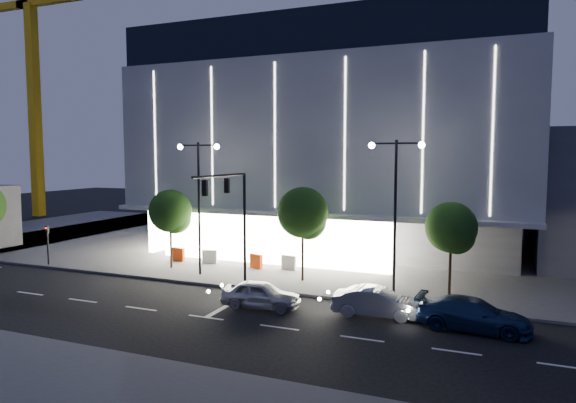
# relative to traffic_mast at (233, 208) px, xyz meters

# --- Properties ---
(ground) EXTENTS (160.00, 160.00, 0.00)m
(ground) POSITION_rel_traffic_mast_xyz_m (-1.00, -3.34, -5.03)
(ground) COLOR black
(ground) RESTS_ON ground
(sidewalk_museum) EXTENTS (70.00, 40.00, 0.15)m
(sidewalk_museum) POSITION_rel_traffic_mast_xyz_m (4.00, 20.66, -4.95)
(sidewalk_museum) COLOR #474747
(sidewalk_museum) RESTS_ON ground
(museum) EXTENTS (30.00, 25.80, 18.00)m
(museum) POSITION_rel_traffic_mast_xyz_m (1.98, 18.97, 4.25)
(museum) COLOR #4C4C51
(museum) RESTS_ON ground
(traffic_mast) EXTENTS (0.33, 5.89, 7.07)m
(traffic_mast) POSITION_rel_traffic_mast_xyz_m (0.00, 0.00, 0.00)
(traffic_mast) COLOR black
(traffic_mast) RESTS_ON ground
(street_lamp_west) EXTENTS (3.16, 0.36, 9.00)m
(street_lamp_west) POSITION_rel_traffic_mast_xyz_m (-4.00, 2.66, 0.93)
(street_lamp_west) COLOR black
(street_lamp_west) RESTS_ON ground
(street_lamp_east) EXTENTS (3.16, 0.36, 9.00)m
(street_lamp_east) POSITION_rel_traffic_mast_xyz_m (9.00, 2.66, 0.93)
(street_lamp_east) COLOR black
(street_lamp_east) RESTS_ON ground
(ped_signal_far) EXTENTS (0.22, 0.24, 3.00)m
(ped_signal_far) POSITION_rel_traffic_mast_xyz_m (-16.00, 1.16, -3.14)
(ped_signal_far) COLOR black
(ped_signal_far) RESTS_ON ground
(tower_crane) EXTENTS (32.00, 2.00, 28.50)m
(tower_crane) POSITION_rel_traffic_mast_xyz_m (-41.92, 24.66, 15.48)
(tower_crane) COLOR gold
(tower_crane) RESTS_ON ground
(tree_left) EXTENTS (3.02, 3.02, 5.72)m
(tree_left) POSITION_rel_traffic_mast_xyz_m (-6.97, 3.68, -0.99)
(tree_left) COLOR black
(tree_left) RESTS_ON ground
(tree_mid) EXTENTS (3.25, 3.25, 6.15)m
(tree_mid) POSITION_rel_traffic_mast_xyz_m (3.03, 3.68, -0.69)
(tree_mid) COLOR black
(tree_mid) RESTS_ON ground
(tree_right) EXTENTS (2.91, 2.91, 5.51)m
(tree_right) POSITION_rel_traffic_mast_xyz_m (12.03, 3.68, -1.14)
(tree_right) COLOR black
(tree_right) RESTS_ON ground
(car_lead) EXTENTS (4.39, 2.05, 1.45)m
(car_lead) POSITION_rel_traffic_mast_xyz_m (2.86, -2.30, -4.30)
(car_lead) COLOR #AAACB2
(car_lead) RESTS_ON ground
(car_second) EXTENTS (4.54, 1.82, 1.47)m
(car_second) POSITION_rel_traffic_mast_xyz_m (8.92, -1.44, -4.29)
(car_second) COLOR #ADAFB5
(car_second) RESTS_ON ground
(car_third) EXTENTS (5.30, 2.48, 1.50)m
(car_third) POSITION_rel_traffic_mast_xyz_m (13.50, -1.77, -4.28)
(car_third) COLOR #14284E
(car_third) RESTS_ON ground
(barrier_a) EXTENTS (1.13, 0.43, 1.00)m
(barrier_a) POSITION_rel_traffic_mast_xyz_m (-7.90, 5.86, -4.38)
(barrier_a) COLOR red
(barrier_a) RESTS_ON sidewalk_museum
(barrier_b) EXTENTS (1.13, 0.48, 1.00)m
(barrier_b) POSITION_rel_traffic_mast_xyz_m (-5.23, 5.98, -4.38)
(barrier_b) COLOR white
(barrier_b) RESTS_ON sidewalk_museum
(barrier_c) EXTENTS (1.11, 0.64, 1.00)m
(barrier_c) POSITION_rel_traffic_mast_xyz_m (-1.32, 5.80, -4.38)
(barrier_c) COLOR #FF4A0E
(barrier_c) RESTS_ON sidewalk_museum
(barrier_d) EXTENTS (1.12, 0.39, 1.00)m
(barrier_d) POSITION_rel_traffic_mast_xyz_m (1.00, 6.26, -4.38)
(barrier_d) COLOR silver
(barrier_d) RESTS_ON sidewalk_museum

